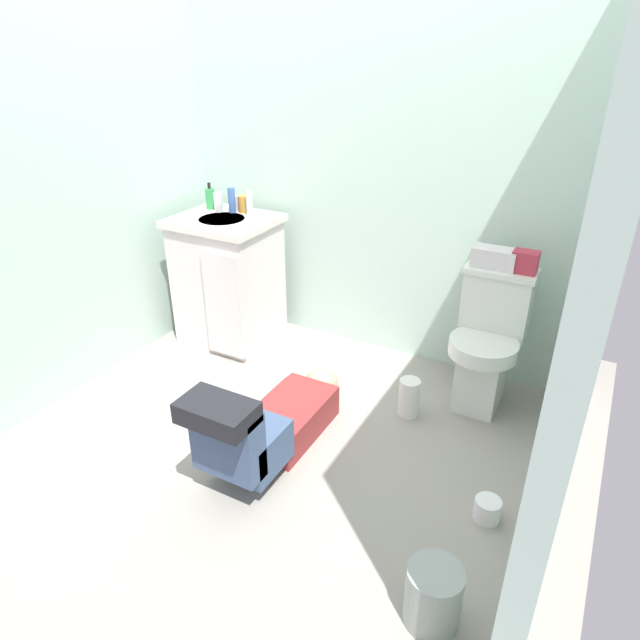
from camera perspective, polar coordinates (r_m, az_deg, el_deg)
The scene contains 18 objects.
ground_plane at distance 2.99m, azimuth -3.43°, elevation -10.83°, with size 2.96×2.98×0.04m, color gray.
wall_back at distance 3.34m, azimuth 5.63°, elevation 16.29°, with size 2.62×0.08×2.40m, color silver.
wall_left at distance 3.29m, azimuth -23.89°, elevation 14.04°, with size 0.08×1.98×2.40m, color silver.
wall_right at distance 2.08m, azimuth 27.05°, elevation 6.88°, with size 0.08×1.98×2.40m, color silver.
toilet at distance 3.09m, azimuth 16.62°, elevation -2.10°, with size 0.36×0.46×0.75m.
vanity_cabinet at distance 3.64m, azimuth -9.27°, elevation 4.11°, with size 0.60×0.53×0.82m.
faucet at distance 3.61m, azimuth -8.44°, elevation 11.55°, with size 0.02×0.02×0.10m, color silver.
person_plumber at distance 2.71m, azimuth -5.17°, elevation -10.36°, with size 0.39×1.06×0.52m.
tissue_box at distance 3.01m, azimuth 17.27°, elevation 6.06°, with size 0.22×0.11×0.10m, color silver.
toiletry_bag at distance 2.99m, azimuth 20.08°, elevation 5.57°, with size 0.12×0.09×0.11m, color #B22D3F.
soap_dispenser at distance 3.70m, azimuth -11.07°, elevation 12.03°, with size 0.06×0.06×0.17m.
bottle_white at distance 3.63m, azimuth -10.26°, elevation 11.67°, with size 0.06×0.06×0.12m, color white.
bottle_blue at distance 3.59m, azimuth -8.94°, elevation 11.93°, with size 0.04×0.04×0.16m, color #4569B9.
bottle_amber at distance 3.59m, azimuth -7.79°, elevation 11.57°, with size 0.06×0.06×0.11m, color #CD8633.
bottle_clear at distance 3.52m, azimuth -7.19°, elevation 11.71°, with size 0.04×0.04×0.16m, color silver.
trash_can at distance 2.16m, azimuth 11.39°, elevation -25.72°, with size 0.19×0.19×0.23m, color gray.
paper_towel_roll at distance 3.02m, azimuth 9.00°, elevation -7.78°, with size 0.11×0.11×0.21m, color white.
toilet_paper_roll at distance 2.56m, azimuth 16.59°, elevation -17.95°, with size 0.11×0.11×0.10m, color white.
Camera 1 is at (1.28, -1.99, 1.82)m, focal length 31.56 mm.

